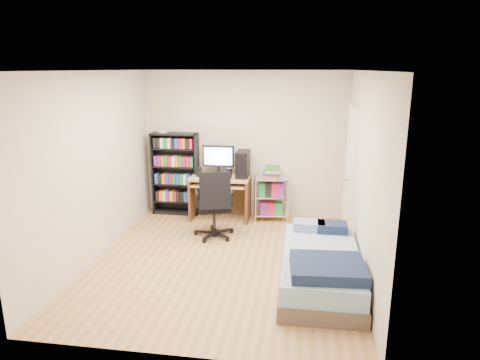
% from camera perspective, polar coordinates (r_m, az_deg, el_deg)
% --- Properties ---
extents(room, '(3.58, 4.08, 2.58)m').
position_cam_1_polar(room, '(5.47, -2.32, 1.17)').
color(room, tan).
rests_on(room, ground).
extents(media_shelf, '(0.81, 0.27, 1.51)m').
position_cam_1_polar(media_shelf, '(7.61, -8.61, 0.96)').
color(media_shelf, black).
rests_on(media_shelf, room).
extents(computer_desk, '(1.00, 0.58, 1.26)m').
position_cam_1_polar(computer_desk, '(7.29, -1.80, 0.00)').
color(computer_desk, tan).
rests_on(computer_desk, room).
extents(office_chair, '(0.80, 0.80, 1.07)m').
position_cam_1_polar(office_chair, '(6.56, -3.44, -4.83)').
color(office_chair, black).
rests_on(office_chair, room).
extents(wire_cart, '(0.61, 0.47, 0.91)m').
position_cam_1_polar(wire_cart, '(7.28, 4.20, -0.75)').
color(wire_cart, white).
rests_on(wire_cart, room).
extents(bed, '(0.93, 1.85, 0.53)m').
position_cam_1_polar(bed, '(5.29, 10.74, -11.33)').
color(bed, brown).
rests_on(bed, room).
extents(door, '(0.12, 0.80, 2.00)m').
position_cam_1_polar(door, '(6.79, 14.35, 1.21)').
color(door, white).
rests_on(door, room).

